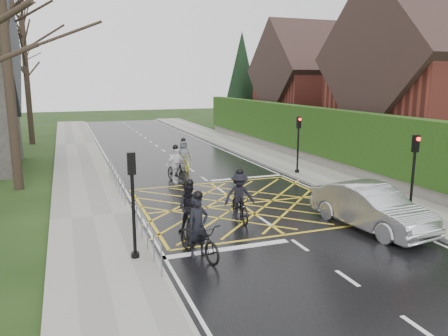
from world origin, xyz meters
TOP-DOWN VIEW (x-y plane):
  - ground at (0.00, 0.00)m, footprint 120.00×120.00m
  - road at (0.00, 0.00)m, footprint 9.00×80.00m
  - sidewalk_right at (6.00, 0.00)m, footprint 3.00×80.00m
  - sidewalk_left at (-6.00, 0.00)m, footprint 3.00×80.00m
  - stone_wall at (7.75, 6.00)m, footprint 0.50×38.00m
  - hedge at (7.75, 6.00)m, footprint 0.90×38.00m
  - house_near at (14.75, 4.00)m, footprint 11.80×9.80m
  - house_far at (14.75, 18.00)m, footprint 9.80×8.80m
  - conifer at (10.75, 26.00)m, footprint 4.60×4.60m
  - tree_near at (-9.00, 6.00)m, footprint 9.24×9.24m
  - tree_far at (-9.30, 22.00)m, footprint 8.40×8.40m
  - railing_south at (-4.65, -3.50)m, footprint 0.05×5.04m
  - railing_north at (-4.65, 4.00)m, footprint 0.05×6.04m
  - traffic_light_ne at (5.10, 4.20)m, footprint 0.24×0.31m
  - traffic_light_se at (5.10, -4.20)m, footprint 0.24×0.31m
  - traffic_light_sw at (-5.10, -4.50)m, footprint 0.24×0.31m
  - cyclist_rear at (-3.26, -4.76)m, footprint 1.26×2.19m
  - cyclist_back at (-2.94, -2.70)m, footprint 1.27×1.95m
  - cyclist_mid at (-0.79, -1.87)m, footprint 1.22×2.07m
  - cyclist_front at (-1.60, 4.67)m, footprint 1.13×2.04m
  - cyclist_lead at (-0.40, 7.63)m, footprint 0.85×1.95m
  - car at (3.15, -4.40)m, footprint 2.24×4.89m

SIDE VIEW (x-z plane):
  - ground at x=0.00m, z-range 0.00..0.00m
  - road at x=0.00m, z-range 0.00..0.01m
  - sidewalk_right at x=6.00m, z-range 0.00..0.15m
  - sidewalk_left at x=-6.00m, z-range 0.00..0.15m
  - stone_wall at x=7.75m, z-range 0.00..0.70m
  - cyclist_rear at x=-3.26m, z-range -0.35..1.66m
  - cyclist_lead at x=-0.40m, z-range -0.29..1.60m
  - cyclist_mid at x=-0.79m, z-range -0.26..1.69m
  - cyclist_back at x=-2.94m, z-range -0.23..1.67m
  - cyclist_front at x=-1.60m, z-range -0.26..1.71m
  - car at x=3.15m, z-range 0.00..1.56m
  - railing_south at x=-4.65m, z-range 0.27..1.29m
  - railing_north at x=-4.65m, z-range 0.27..1.30m
  - traffic_light_ne at x=5.10m, z-range 0.06..3.27m
  - traffic_light_se at x=5.10m, z-range 0.06..3.27m
  - traffic_light_sw at x=-5.10m, z-range 0.06..3.27m
  - hedge at x=7.75m, z-range 0.70..3.50m
  - house_far at x=14.75m, z-range -0.79..9.51m
  - house_near at x=14.75m, z-range -0.92..10.38m
  - conifer at x=10.75m, z-range -0.01..9.99m
  - tree_far at x=-9.30m, z-range 1.99..12.39m
  - tree_near at x=-9.00m, z-range 2.19..13.63m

